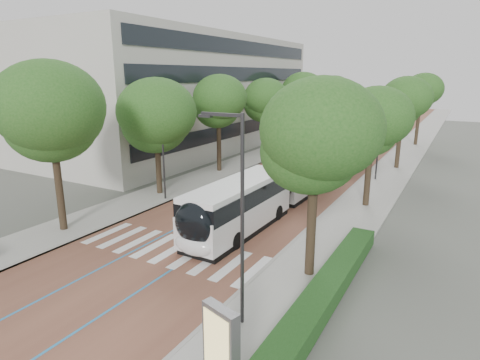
# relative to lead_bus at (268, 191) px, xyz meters

# --- Properties ---
(ground) EXTENTS (160.00, 160.00, 0.00)m
(ground) POSITION_rel_lead_bus_xyz_m (-2.11, -9.02, -1.63)
(ground) COLOR #51544C
(ground) RESTS_ON ground
(road) EXTENTS (11.00, 140.00, 0.02)m
(road) POSITION_rel_lead_bus_xyz_m (-2.11, 30.98, -1.62)
(road) COLOR brown
(road) RESTS_ON ground
(sidewalk_left) EXTENTS (4.00, 140.00, 0.12)m
(sidewalk_left) POSITION_rel_lead_bus_xyz_m (-9.61, 30.98, -1.57)
(sidewalk_left) COLOR #999791
(sidewalk_left) RESTS_ON ground
(sidewalk_right) EXTENTS (4.00, 140.00, 0.12)m
(sidewalk_right) POSITION_rel_lead_bus_xyz_m (5.39, 30.98, -1.57)
(sidewalk_right) COLOR #999791
(sidewalk_right) RESTS_ON ground
(kerb_left) EXTENTS (0.20, 140.00, 0.14)m
(kerb_left) POSITION_rel_lead_bus_xyz_m (-7.71, 30.98, -1.57)
(kerb_left) COLOR gray
(kerb_left) RESTS_ON ground
(kerb_right) EXTENTS (0.20, 140.00, 0.14)m
(kerb_right) POSITION_rel_lead_bus_xyz_m (3.49, 30.98, -1.57)
(kerb_right) COLOR gray
(kerb_right) RESTS_ON ground
(zebra_crossing) EXTENTS (10.55, 3.60, 0.01)m
(zebra_crossing) POSITION_rel_lead_bus_xyz_m (-1.91, -8.02, -1.60)
(zebra_crossing) COLOR silver
(zebra_crossing) RESTS_ON ground
(lane_line_left) EXTENTS (0.12, 126.00, 0.01)m
(lane_line_left) POSITION_rel_lead_bus_xyz_m (-3.71, 30.98, -1.60)
(lane_line_left) COLOR teal
(lane_line_left) RESTS_ON road
(lane_line_right) EXTENTS (0.12, 126.00, 0.01)m
(lane_line_right) POSITION_rel_lead_bus_xyz_m (-0.51, 30.98, -1.60)
(lane_line_right) COLOR teal
(lane_line_right) RESTS_ON road
(office_building) EXTENTS (18.11, 40.00, 14.00)m
(office_building) POSITION_rel_lead_bus_xyz_m (-21.58, 18.98, 5.37)
(office_building) COLOR #A9A59C
(office_building) RESTS_ON ground
(hedge) EXTENTS (1.20, 14.00, 0.80)m
(hedge) POSITION_rel_lead_bus_xyz_m (6.99, -9.02, -1.11)
(hedge) COLOR #193E15
(hedge) RESTS_ON sidewalk_right
(streetlight_near) EXTENTS (1.82, 0.20, 8.00)m
(streetlight_near) POSITION_rel_lead_bus_xyz_m (4.51, -12.02, 3.19)
(streetlight_near) COLOR #2C2C2E
(streetlight_near) RESTS_ON sidewalk_right
(streetlight_far) EXTENTS (1.82, 0.20, 8.00)m
(streetlight_far) POSITION_rel_lead_bus_xyz_m (4.51, 12.98, 3.19)
(streetlight_far) COLOR #2C2C2E
(streetlight_far) RESTS_ON sidewalk_right
(lamp_post_left) EXTENTS (0.14, 0.14, 8.00)m
(lamp_post_left) POSITION_rel_lead_bus_xyz_m (-8.21, -1.02, 2.49)
(lamp_post_left) COLOR #2C2C2E
(lamp_post_left) RESTS_ON sidewalk_left
(trees_left) EXTENTS (6.19, 61.08, 9.63)m
(trees_left) POSITION_rel_lead_bus_xyz_m (-9.61, 16.13, 4.77)
(trees_left) COLOR black
(trees_left) RESTS_ON ground
(trees_right) EXTENTS (5.33, 47.13, 9.01)m
(trees_right) POSITION_rel_lead_bus_xyz_m (5.59, 11.72, 4.82)
(trees_right) COLOR black
(trees_right) RESTS_ON ground
(lead_bus) EXTENTS (2.89, 18.44, 3.20)m
(lead_bus) POSITION_rel_lead_bus_xyz_m (0.00, 0.00, 0.00)
(lead_bus) COLOR black
(lead_bus) RESTS_ON ground
(bus_queued_0) EXTENTS (3.14, 12.51, 3.20)m
(bus_queued_0) POSITION_rel_lead_bus_xyz_m (0.32, 16.38, -0.00)
(bus_queued_0) COLOR silver
(bus_queued_0) RESTS_ON ground
(bus_queued_1) EXTENTS (3.24, 12.52, 3.20)m
(bus_queued_1) POSITION_rel_lead_bus_xyz_m (-0.30, 28.86, -0.00)
(bus_queued_1) COLOR silver
(bus_queued_1) RESTS_ON ground
(ad_panel) EXTENTS (1.36, 0.74, 2.74)m
(ad_panel) POSITION_rel_lead_bus_xyz_m (5.77, -15.25, -0.07)
(ad_panel) COLOR #59595B
(ad_panel) RESTS_ON sidewalk_right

